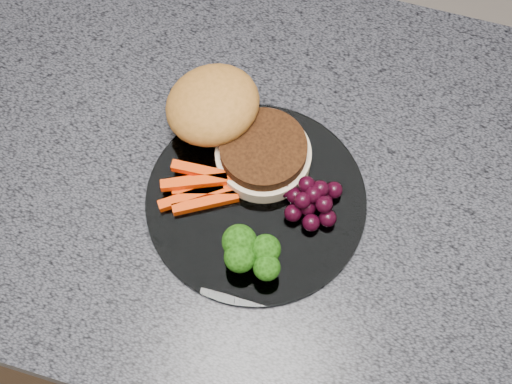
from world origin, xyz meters
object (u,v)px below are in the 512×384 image
island_cabinet (251,284)px  burger (230,124)px  plate (256,200)px  grape_bunch (311,200)px

island_cabinet → burger: burger is taller
plate → grape_bunch: bearing=9.3°
island_cabinet → grape_bunch: bearing=-19.8°
island_cabinet → plate: size_ratio=4.62×
plate → grape_bunch: size_ratio=3.46×
island_cabinet → burger: bearing=134.2°
burger → grape_bunch: bearing=-18.6°
island_cabinet → grape_bunch: grape_bunch is taller
burger → grape_bunch: 0.13m
island_cabinet → plate: bearing=-62.0°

